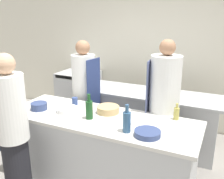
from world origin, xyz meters
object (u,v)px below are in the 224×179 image
bottle_wine (176,113)px  bowl_mixing_large (67,110)px  bowl_wooden_salad (108,109)px  chef_at_stove (84,96)px  bowl_ceramic_blue (39,106)px  bottle_olive_oil (127,121)px  cup (75,101)px  chef_at_prep_near (13,133)px  bottle_vinegar (89,109)px  bowl_prep_small (147,133)px  oven_range (79,94)px  chef_at_pass_far (163,110)px  stockpot (163,85)px

bottle_wine → bowl_mixing_large: bottle_wine is taller
bowl_mixing_large → bowl_wooden_salad: bearing=22.5°
chef_at_stove → bowl_ceramic_blue: chef_at_stove is taller
bottle_olive_oil → bowl_wooden_salad: (-0.41, 0.39, -0.08)m
bowl_mixing_large → cup: 0.27m
chef_at_prep_near → bottle_vinegar: (0.57, 0.63, 0.14)m
bowl_prep_small → bowl_wooden_salad: 0.75m
bowl_ceramic_blue → bowl_wooden_salad: 0.90m
chef_at_stove → bowl_prep_small: (1.29, -0.89, 0.06)m
bottle_olive_oil → chef_at_stove: bearing=139.9°
chef_at_stove → bottle_olive_oil: (1.06, -0.90, 0.15)m
bottle_wine → chef_at_stove: bearing=166.5°
bottle_wine → bowl_prep_small: size_ratio=0.74×
bottle_vinegar → bottle_wine: bearing=24.0°
oven_range → chef_at_pass_far: chef_at_pass_far is taller
chef_at_stove → bowl_prep_small: chef_at_stove is taller
chef_at_stove → bowl_ceramic_blue: bearing=-8.8°
oven_range → chef_at_pass_far: (2.04, -1.17, 0.42)m
bottle_vinegar → bowl_wooden_salad: size_ratio=1.08×
bowl_wooden_salad → chef_at_pass_far: bearing=31.7°
chef_at_pass_far → bottle_vinegar: bearing=125.7°
chef_at_pass_far → stockpot: chef_at_pass_far is taller
chef_at_pass_far → stockpot: (-0.21, 0.79, 0.11)m
cup → chef_at_stove: bearing=105.1°
bottle_wine → bowl_mixing_large: (-1.29, -0.35, -0.05)m
bottle_vinegar → bowl_mixing_large: bottle_vinegar is taller
bowl_wooden_salad → bowl_prep_small: bearing=-31.4°
bowl_mixing_large → bowl_wooden_salad: bowl_wooden_salad is taller
chef_at_prep_near → bottle_vinegar: 0.86m
chef_at_pass_far → cup: size_ratio=18.07×
bottle_vinegar → bottle_wine: 1.02m
oven_range → bowl_ceramic_blue: (0.59, -1.84, 0.46)m
chef_at_prep_near → stockpot: bearing=-27.4°
bottle_olive_oil → bottle_vinegar: same height
chef_at_prep_near → bowl_prep_small: 1.42m
bottle_vinegar → stockpot: size_ratio=1.28×
chef_at_prep_near → chef_at_stove: (0.04, 1.39, -0.01)m
bottle_wine → bowl_mixing_large: size_ratio=0.75×
chef_at_prep_near → bowl_mixing_large: 0.73m
chef_at_prep_near → bowl_prep_small: chef_at_prep_near is taller
chef_at_stove → bowl_wooden_salad: bearing=57.6°
bowl_ceramic_blue → bowl_wooden_salad: size_ratio=0.74×
bowl_ceramic_blue → bowl_wooden_salad: (0.85, 0.29, -0.00)m
bottle_wine → chef_at_pass_far: bearing=132.9°
oven_range → bottle_vinegar: (1.32, -1.81, 0.54)m
bowl_mixing_large → chef_at_pass_far: bearing=27.8°
cup → chef_at_pass_far: bearing=15.3°
bottle_olive_oil → bowl_mixing_large: bottle_olive_oil is taller
oven_range → chef_at_pass_far: size_ratio=0.53×
chef_at_pass_far → stockpot: 0.82m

